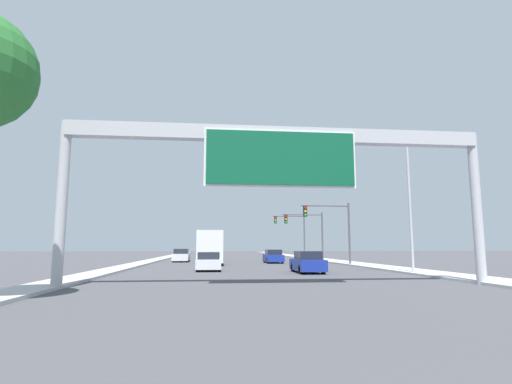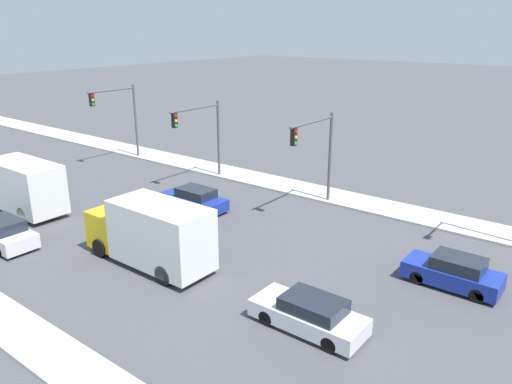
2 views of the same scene
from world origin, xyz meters
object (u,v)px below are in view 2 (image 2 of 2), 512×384
(car_mid_left, at_px, (453,272))
(traffic_light_far_intersection, at_px, (121,111))
(traffic_light_mid_block, at_px, (204,129))
(truck_box_secondary, at_px, (152,233))
(car_mid_center, at_px, (309,314))
(car_near_right, at_px, (2,233))
(truck_box_primary, at_px, (19,185))
(traffic_light_near_intersection, at_px, (318,146))
(car_far_center, at_px, (194,199))

(car_mid_left, height_order, traffic_light_far_intersection, traffic_light_far_intersection)
(traffic_light_mid_block, distance_m, traffic_light_far_intersection, 10.01)
(car_mid_left, height_order, truck_box_secondary, truck_box_secondary)
(car_mid_center, bearing_deg, car_near_right, 101.24)
(car_mid_center, bearing_deg, traffic_light_far_intersection, 65.62)
(car_mid_center, relative_size, truck_box_primary, 0.59)
(car_near_right, relative_size, traffic_light_near_intersection, 0.76)
(traffic_light_near_intersection, distance_m, traffic_light_mid_block, 10.00)
(car_mid_left, height_order, traffic_light_near_intersection, traffic_light_near_intersection)
(car_near_right, relative_size, truck_box_secondary, 0.64)
(truck_box_primary, height_order, truck_box_secondary, truck_box_primary)
(car_mid_left, relative_size, truck_box_secondary, 0.59)
(car_far_center, relative_size, truck_box_secondary, 0.63)
(car_near_right, distance_m, traffic_light_mid_block, 15.98)
(car_far_center, xyz_separation_m, truck_box_primary, (-7.00, 8.82, 1.01))
(car_mid_center, xyz_separation_m, traffic_light_mid_block, (12.10, 17.07, 3.46))
(truck_box_primary, relative_size, traffic_light_mid_block, 1.31)
(truck_box_primary, bearing_deg, traffic_light_far_intersection, 22.26)
(traffic_light_far_intersection, bearing_deg, truck_box_primary, -157.74)
(truck_box_primary, bearing_deg, car_mid_left, -74.63)
(car_far_center, height_order, car_near_right, car_near_right)
(traffic_light_far_intersection, bearing_deg, traffic_light_near_intersection, -90.29)
(traffic_light_near_intersection, bearing_deg, car_mid_left, -116.22)
(car_far_center, bearing_deg, truck_box_primary, 128.43)
(truck_box_primary, height_order, traffic_light_mid_block, traffic_light_mid_block)
(truck_box_secondary, xyz_separation_m, traffic_light_far_intersection, (12.27, 17.82, 2.76))
(car_mid_center, height_order, car_far_center, car_far_center)
(truck_box_secondary, bearing_deg, traffic_light_near_intersection, -10.15)
(car_near_right, bearing_deg, traffic_light_far_intersection, 30.95)
(car_mid_center, distance_m, traffic_light_near_intersection, 14.51)
(car_far_center, distance_m, car_mid_left, 16.65)
(traffic_light_far_intersection, bearing_deg, car_far_center, -110.84)
(car_mid_left, bearing_deg, traffic_light_mid_block, 76.02)
(car_mid_center, relative_size, traffic_light_near_intersection, 0.76)
(truck_box_primary, bearing_deg, traffic_light_mid_block, -22.36)
(car_mid_center, bearing_deg, truck_box_primary, 90.00)
(truck_box_secondary, distance_m, traffic_light_far_intersection, 21.81)
(car_near_right, distance_m, truck_box_secondary, 9.12)
(truck_box_primary, xyz_separation_m, traffic_light_mid_block, (12.10, -4.98, 2.43))
(traffic_light_far_intersection, bearing_deg, car_near_right, -149.05)
(truck_box_primary, relative_size, truck_box_secondary, 1.08)
(truck_box_primary, xyz_separation_m, traffic_light_far_intersection, (12.27, 5.02, 2.76))
(car_mid_center, distance_m, car_mid_left, 7.79)
(truck_box_secondary, bearing_deg, traffic_light_mid_block, 32.87)
(car_mid_center, distance_m, traffic_light_far_intersection, 29.96)
(truck_box_secondary, height_order, traffic_light_near_intersection, traffic_light_near_intersection)
(car_mid_left, relative_size, traffic_light_near_intersection, 0.70)
(truck_box_secondary, distance_m, traffic_light_mid_block, 14.61)
(traffic_light_far_intersection, bearing_deg, car_mid_center, -114.38)
(car_mid_center, xyz_separation_m, car_mid_left, (7.00, -3.42, 0.04))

